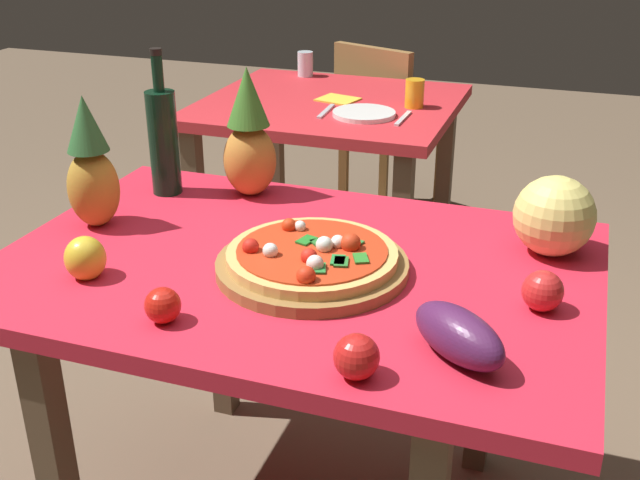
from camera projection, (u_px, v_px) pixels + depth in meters
The scene contains 20 objects.
display_table at pixel (295, 299), 1.69m from camera, with size 1.27×0.87×0.75m.
background_table at pixel (329, 129), 2.94m from camera, with size 0.93×0.87×0.75m.
dining_chair at pixel (384, 124), 3.56m from camera, with size 0.52×0.52×0.85m.
pizza_board at pixel (312, 266), 1.61m from camera, with size 0.40×0.40×0.03m, color olive.
pizza at pixel (312, 254), 1.59m from camera, with size 0.36×0.36×0.06m.
wine_bottle at pixel (163, 139), 1.97m from camera, with size 0.08×0.08×0.37m.
pineapple_left at pixel (249, 139), 1.96m from camera, with size 0.14×0.14×0.33m.
pineapple_right at pixel (91, 169), 1.78m from camera, with size 0.12×0.12×0.31m.
melon at pixel (554, 216), 1.66m from camera, with size 0.17×0.17×0.17m, color #E4D36E.
bell_pepper at pixel (85, 258), 1.57m from camera, with size 0.08×0.08×0.09m, color gold.
eggplant at pixel (459, 335), 1.30m from camera, with size 0.20×0.09×0.09m, color #4B1D48.
tomato_at_corner at pixel (163, 305), 1.41m from camera, with size 0.07×0.07×0.07m, color red.
tomato_by_bottle at pixel (543, 291), 1.45m from camera, with size 0.08×0.08×0.08m, color red.
tomato_near_board at pixel (357, 357), 1.25m from camera, with size 0.08×0.08×0.08m, color red.
drinking_glass_juice at pixel (415, 93), 2.78m from camera, with size 0.07×0.07×0.10m, color #F3A21C.
drinking_glass_water at pixel (305, 64), 3.24m from camera, with size 0.06×0.06×0.10m, color silver.
dinner_plate at pixel (364, 114), 2.70m from camera, with size 0.22×0.22×0.02m, color white.
fork_utensil at pixel (326, 111), 2.74m from camera, with size 0.02×0.18×0.01m, color silver.
knife_utensil at pixel (403, 118), 2.66m from camera, with size 0.02×0.18×0.01m, color silver.
napkin_folded at pixel (338, 99), 2.89m from camera, with size 0.14×0.12×0.01m, color yellow.
Camera 1 is at (0.54, -1.38, 1.48)m, focal length 43.46 mm.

